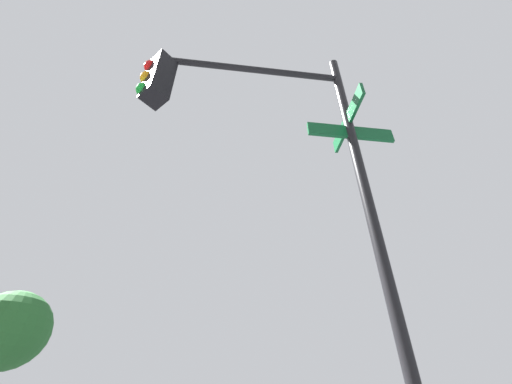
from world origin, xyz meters
TOP-DOWN VIEW (x-y plane):
  - traffic_signal_near at (-5.94, -6.24)m, footprint 2.29×2.40m
  - street_tree at (8.84, -8.52)m, footprint 3.03×3.03m

SIDE VIEW (x-z plane):
  - traffic_signal_near at x=-5.94m, z-range 1.12..6.58m
  - street_tree at x=8.84m, z-range 1.34..7.08m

